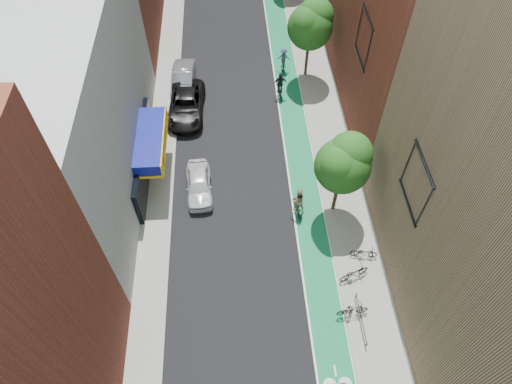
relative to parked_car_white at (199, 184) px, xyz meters
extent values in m
plane|color=black|center=(3.20, -12.13, -0.71)|extent=(160.00, 160.00, 0.00)
cube|color=#147444|center=(7.20, 13.87, -0.70)|extent=(2.00, 68.00, 0.01)
cube|color=gray|center=(-2.80, 13.87, -0.63)|extent=(2.00, 68.00, 0.15)
cube|color=gray|center=(9.70, 13.87, -0.63)|extent=(3.00, 68.00, 0.15)
cube|color=silver|center=(-7.80, 1.87, 5.29)|extent=(8.00, 20.00, 12.00)
cylinder|color=#332619|center=(8.80, -2.13, 0.94)|extent=(0.24, 0.24, 3.30)
sphere|color=#1B4F15|center=(8.80, -2.13, 3.67)|extent=(3.36, 3.36, 3.36)
sphere|color=#1B4F15|center=(9.20, -1.83, 4.39)|extent=(2.64, 2.64, 2.64)
sphere|color=#1B4F15|center=(8.50, -2.43, 4.15)|extent=(2.40, 2.40, 2.40)
cylinder|color=#332619|center=(8.80, 11.87, 1.02)|extent=(0.24, 0.24, 3.47)
sphere|color=#1B4F15|center=(8.80, 11.87, 3.89)|extent=(3.53, 3.53, 3.53)
sphere|color=#1B4F15|center=(9.20, 12.17, 4.65)|extent=(2.77, 2.77, 2.77)
sphere|color=#1B4F15|center=(8.50, 11.57, 4.40)|extent=(2.52, 2.52, 2.52)
imported|color=silver|center=(0.00, 0.00, 0.00)|extent=(1.92, 4.25, 1.42)
imported|color=black|center=(-1.07, 7.91, 0.09)|extent=(2.93, 5.88, 1.60)
imported|color=#96999E|center=(-1.40, 10.96, 0.09)|extent=(1.90, 4.88, 1.59)
imported|color=black|center=(6.40, -2.22, -0.17)|extent=(0.73, 1.85, 1.08)
imported|color=tan|center=(6.40, -2.12, 0.57)|extent=(0.99, 0.81, 1.86)
imported|color=black|center=(6.40, 9.34, -0.28)|extent=(0.65, 1.66, 0.86)
imported|color=black|center=(6.40, 9.44, 0.56)|extent=(1.10, 0.50, 1.84)
imported|color=black|center=(7.01, 12.77, -0.18)|extent=(0.73, 1.79, 1.05)
imported|color=#3B4E6B|center=(7.01, 12.87, 0.48)|extent=(1.16, 0.77, 1.68)
imported|color=black|center=(9.13, -7.19, -0.06)|extent=(2.00, 1.26, 0.99)
imported|color=black|center=(8.60, -9.47, -0.01)|extent=(1.84, 0.65, 1.09)
imported|color=black|center=(10.01, -5.84, -0.12)|extent=(1.72, 0.83, 0.87)
camera|label=1|loc=(2.59, -19.32, 23.91)|focal=32.00mm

